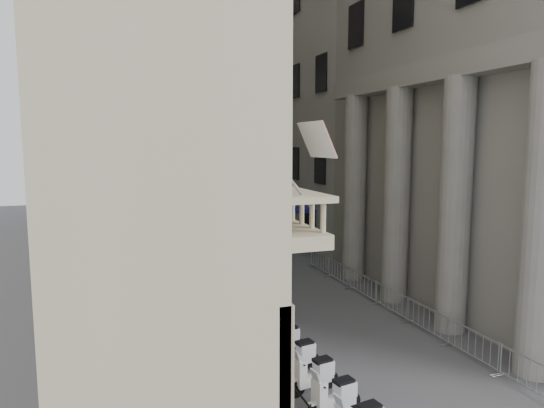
{
  "coord_description": "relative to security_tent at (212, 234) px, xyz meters",
  "views": [
    {
      "loc": [
        -8.72,
        -5.34,
        7.46
      ],
      "look_at": [
        -0.87,
        17.06,
        4.5
      ],
      "focal_mm": 32.0,
      "sensor_mm": 36.0,
      "label": 1
    }
  ],
  "objects": [
    {
      "name": "scooter_2",
      "position": [
        0.3,
        -12.73,
        -2.6
      ],
      "size": [
        1.47,
        0.77,
        1.5
      ],
      "primitive_type": null,
      "rotation": [
        0.0,
        0.0,
        1.73
      ],
      "color": "white",
      "rests_on": "ground"
    },
    {
      "name": "blue_awning",
      "position": [
        7.41,
        6.0,
        -2.6
      ],
      "size": [
        1.6,
        3.0,
        3.0
      ],
      "primitive_type": null,
      "color": "navy",
      "rests_on": "ground"
    },
    {
      "name": "scooter_4",
      "position": [
        0.3,
        -9.98,
        -2.6
      ],
      "size": [
        1.47,
        0.77,
        1.5
      ],
      "primitive_type": null,
      "rotation": [
        0.0,
        0.0,
        1.73
      ],
      "color": "white",
      "rests_on": "ground"
    },
    {
      "name": "scooter_8",
      "position": [
        0.3,
        -4.48,
        -2.6
      ],
      "size": [
        1.47,
        0.77,
        1.5
      ],
      "primitive_type": null,
      "rotation": [
        0.0,
        0.0,
        1.73
      ],
      "color": "white",
      "rests_on": "ground"
    },
    {
      "name": "barrier_6",
      "position": [
        6.4,
        0.02,
        -2.6
      ],
      "size": [
        0.6,
        2.4,
        1.1
      ],
      "primitive_type": null,
      "color": "#B4B7BC",
      "rests_on": "ground"
    },
    {
      "name": "scooter_7",
      "position": [
        0.3,
        -5.85,
        -2.6
      ],
      "size": [
        1.47,
        0.77,
        1.5
      ],
      "primitive_type": null,
      "rotation": [
        0.0,
        0.0,
        1.73
      ],
      "color": "white",
      "rests_on": "ground"
    },
    {
      "name": "pedestrian_b",
      "position": [
        4.88,
        14.71,
        -1.67
      ],
      "size": [
        1.11,
        1.01,
        1.86
      ],
      "primitive_type": "imported",
      "rotation": [
        0.0,
        0.0,
        2.72
      ],
      "color": "black",
      "rests_on": "ground"
    },
    {
      "name": "scooter_11",
      "position": [
        0.3,
        -0.35,
        -2.6
      ],
      "size": [
        1.47,
        0.77,
        1.5
      ],
      "primitive_type": null,
      "rotation": [
        0.0,
        0.0,
        1.73
      ],
      "color": "white",
      "rests_on": "ground"
    },
    {
      "name": "barrier_3",
      "position": [
        6.4,
        -7.48,
        -2.6
      ],
      "size": [
        0.6,
        2.4,
        1.1
      ],
      "primitive_type": null,
      "color": "#B4B7BC",
      "rests_on": "ground"
    },
    {
      "name": "scooter_6",
      "position": [
        0.3,
        -7.23,
        -2.6
      ],
      "size": [
        1.47,
        0.77,
        1.5
      ],
      "primitive_type": null,
      "rotation": [
        0.0,
        0.0,
        1.73
      ],
      "color": "white",
      "rests_on": "ground"
    },
    {
      "name": "scooter_10",
      "position": [
        0.3,
        -1.73,
        -2.6
      ],
      "size": [
        1.47,
        0.77,
        1.5
      ],
      "primitive_type": null,
      "rotation": [
        0.0,
        0.0,
        1.73
      ],
      "color": "white",
      "rests_on": "ground"
    },
    {
      "name": "barrier_1",
      "position": [
        6.4,
        -12.48,
        -2.6
      ],
      "size": [
        0.6,
        2.4,
        1.1
      ],
      "primitive_type": null,
      "color": "#B4B7BC",
      "rests_on": "ground"
    },
    {
      "name": "far_building",
      "position": [
        3.26,
        28.0,
        12.4
      ],
      "size": [
        22.0,
        10.0,
        30.0
      ],
      "primitive_type": "cube",
      "color": "#A7A59E",
      "rests_on": "ground"
    },
    {
      "name": "barrier_2",
      "position": [
        6.4,
        -9.98,
        -2.6
      ],
      "size": [
        0.6,
        2.4,
        1.1
      ],
      "primitive_type": null,
      "color": "#B4B7BC",
      "rests_on": "ground"
    },
    {
      "name": "pedestrian_a",
      "position": [
        4.46,
        9.84,
        -1.74
      ],
      "size": [
        0.71,
        0.55,
        1.7
      ],
      "primitive_type": "imported",
      "rotation": [
        0.0,
        0.0,
        2.88
      ],
      "color": "#0D1037",
      "rests_on": "ground"
    },
    {
      "name": "barrier_4",
      "position": [
        6.4,
        -4.98,
        -2.6
      ],
      "size": [
        0.6,
        2.4,
        1.1
      ],
      "primitive_type": null,
      "color": "#B4B7BC",
      "rests_on": "ground"
    },
    {
      "name": "barrier_5",
      "position": [
        6.4,
        -2.48,
        -2.6
      ],
      "size": [
        0.6,
        2.4,
        1.1
      ],
      "primitive_type": null,
      "color": "#B4B7BC",
      "rests_on": "ground"
    },
    {
      "name": "pedestrian_c",
      "position": [
        2.25,
        14.66,
        -1.62
      ],
      "size": [
        0.99,
        0.67,
        1.96
      ],
      "primitive_type": "imported",
      "rotation": [
        0.0,
        0.0,
        3.09
      ],
      "color": "black",
      "rests_on": "ground"
    },
    {
      "name": "security_tent",
      "position": [
        0.0,
        0.0,
        0.0
      ],
      "size": [
        3.82,
        3.82,
        3.11
      ],
      "color": "white",
      "rests_on": "ground"
    },
    {
      "name": "scooter_5",
      "position": [
        0.3,
        -8.6,
        -2.6
      ],
      "size": [
        1.47,
        0.77,
        1.5
      ],
      "primitive_type": null,
      "rotation": [
        0.0,
        0.0,
        1.73
      ],
      "color": "white",
      "rests_on": "ground"
    },
    {
      "name": "iron_fence",
      "position": [
        -1.04,
        -2.0,
        -2.6
      ],
      "size": [
        0.3,
        28.0,
        1.4
      ],
      "primitive_type": null,
      "color": "black",
      "rests_on": "ground"
    },
    {
      "name": "barrier_0",
      "position": [
        6.4,
        -14.98,
        -2.6
      ],
      "size": [
        0.6,
        2.4,
        1.1
      ],
      "primitive_type": null,
      "color": "#B4B7BC",
      "rests_on": "ground"
    },
    {
      "name": "scooter_9",
      "position": [
        0.3,
        -3.1,
        -2.6
      ],
      "size": [
        1.47,
        0.77,
        1.5
      ],
      "primitive_type": null,
      "rotation": [
        0.0,
        0.0,
        1.73
      ],
      "color": "white",
      "rests_on": "ground"
    },
    {
      "name": "scooter_3",
      "position": [
        0.3,
        -11.35,
        -2.6
      ],
      "size": [
        1.47,
        0.77,
        1.5
      ],
      "primitive_type": null,
      "rotation": [
        0.0,
        0.0,
        1.73
      ],
      "color": "white",
      "rests_on": "ground"
    },
    {
      "name": "street_lamp",
      "position": [
        -0.67,
        7.64,
        1.87
      ],
      "size": [
        2.45,
        0.57,
        7.55
      ],
      "rotation": [
        0.0,
        0.0,
        0.16
      ],
      "color": "gray",
      "rests_on": "ground"
    },
    {
      "name": "info_kiosk",
      "position": [
        -0.93,
        2.48,
        -1.56
      ],
      "size": [
        0.37,
        0.98,
        2.04
      ],
      "rotation": [
        0.0,
        0.0,
        -0.06
      ],
      "color": "black",
      "rests_on": "ground"
    }
  ]
}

